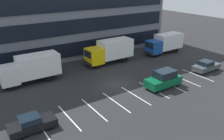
# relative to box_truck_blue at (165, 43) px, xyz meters

# --- Properties ---
(ground_plane) EXTENTS (120.00, 120.00, 0.00)m
(ground_plane) POSITION_rel_box_truck_blue_xyz_m (-14.98, -6.40, -1.93)
(ground_plane) COLOR #262628
(office_building) EXTENTS (37.99, 12.89, 18.00)m
(office_building) POSITION_rel_box_truck_blue_xyz_m (-14.98, 11.55, 7.07)
(office_building) COLOR slate
(office_building) RESTS_ON ground_plane
(lot_markings) EXTENTS (22.54, 5.40, 0.01)m
(lot_markings) POSITION_rel_box_truck_blue_xyz_m (-14.98, -10.21, -1.93)
(lot_markings) COLOR silver
(lot_markings) RESTS_ON ground_plane
(box_truck_blue) EXTENTS (7.41, 2.45, 3.43)m
(box_truck_blue) POSITION_rel_box_truck_blue_xyz_m (0.00, 0.00, 0.00)
(box_truck_blue) COLOR #194799
(box_truck_blue) RESTS_ON ground_plane
(box_truck_yellow) EXTENTS (7.92, 2.62, 3.67)m
(box_truck_yellow) POSITION_rel_box_truck_blue_xyz_m (-11.11, 1.03, 0.13)
(box_truck_yellow) COLOR yellow
(box_truck_yellow) RESTS_ON ground_plane
(box_truck_white) EXTENTS (7.73, 2.56, 3.59)m
(box_truck_white) POSITION_rel_box_truck_blue_xyz_m (-23.80, 0.34, 0.08)
(box_truck_white) COLOR white
(box_truck_white) RESTS_ON ground_plane
(sedan_black) EXTENTS (4.20, 1.76, 1.50)m
(sedan_black) POSITION_rel_box_truck_blue_xyz_m (-26.99, -10.34, -1.22)
(sedan_black) COLOR black
(sedan_black) RESTS_ON ground_plane
(suv_forest) EXTENTS (4.79, 2.03, 2.17)m
(suv_forest) POSITION_rel_box_truck_blue_xyz_m (-10.55, -10.28, -0.89)
(suv_forest) COLOR #0C5933
(suv_forest) RESTS_ON ground_plane
(sedan_charcoal) EXTENTS (4.39, 1.84, 1.57)m
(sedan_charcoal) POSITION_rel_box_truck_blue_xyz_m (-1.36, -9.81, -1.19)
(sedan_charcoal) COLOR #474C51
(sedan_charcoal) RESTS_ON ground_plane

